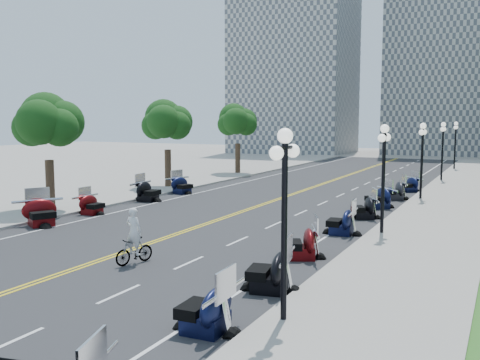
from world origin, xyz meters
The scene contains 49 objects.
ground centered at (0.00, 0.00, 0.00)m, with size 160.00×160.00×0.00m, color gray.
road centered at (0.00, 10.00, 0.00)m, with size 16.00×90.00×0.01m, color #333335.
centerline_yellow_a centered at (-0.12, 10.00, 0.01)m, with size 0.12×90.00×0.00m, color yellow.
centerline_yellow_b centered at (0.12, 10.00, 0.01)m, with size 0.12×90.00×0.00m, color yellow.
edge_line_north centered at (6.40, 10.00, 0.01)m, with size 0.12×90.00×0.00m, color white.
edge_line_south centered at (-6.40, 10.00, 0.01)m, with size 0.12×90.00×0.00m, color white.
lane_dash_3 centered at (3.20, -12.00, 0.01)m, with size 0.12×2.00×0.00m, color white.
lane_dash_4 centered at (3.20, -8.00, 0.01)m, with size 0.12×2.00×0.00m, color white.
lane_dash_5 centered at (3.20, -4.00, 0.01)m, with size 0.12×2.00×0.00m, color white.
lane_dash_6 centered at (3.20, 0.00, 0.01)m, with size 0.12×2.00×0.00m, color white.
lane_dash_7 centered at (3.20, 4.00, 0.01)m, with size 0.12×2.00×0.00m, color white.
lane_dash_8 centered at (3.20, 8.00, 0.01)m, with size 0.12×2.00×0.00m, color white.
lane_dash_9 centered at (3.20, 12.00, 0.01)m, with size 0.12×2.00×0.00m, color white.
lane_dash_10 centered at (3.20, 16.00, 0.01)m, with size 0.12×2.00×0.00m, color white.
lane_dash_11 centered at (3.20, 20.00, 0.01)m, with size 0.12×2.00×0.00m, color white.
lane_dash_12 centered at (3.20, 24.00, 0.01)m, with size 0.12×2.00×0.00m, color white.
lane_dash_13 centered at (3.20, 28.00, 0.01)m, with size 0.12×2.00×0.00m, color white.
lane_dash_14 centered at (3.20, 32.00, 0.01)m, with size 0.12×2.00×0.00m, color white.
lane_dash_15 centered at (3.20, 36.00, 0.01)m, with size 0.12×2.00×0.00m, color white.
lane_dash_16 centered at (3.20, 40.00, 0.01)m, with size 0.12×2.00×0.00m, color white.
lane_dash_17 centered at (3.20, 44.00, 0.01)m, with size 0.12×2.00×0.00m, color white.
lane_dash_18 centered at (3.20, 48.00, 0.01)m, with size 0.12×2.00×0.00m, color white.
lane_dash_19 centered at (3.20, 52.00, 0.01)m, with size 0.12×2.00×0.00m, color white.
sidewalk_north centered at (10.50, 10.00, 0.07)m, with size 5.00×90.00×0.15m, color #9E9991.
sidewalk_south centered at (-10.50, 10.00, 0.07)m, with size 5.00×90.00×0.15m, color #9E9991.
distant_block_a centered at (-18.00, 62.00, 13.00)m, with size 18.00×14.00×26.00m, color gray.
distant_block_b centered at (4.00, 68.00, 15.00)m, with size 16.00×12.00×30.00m, color gray.
street_lamp_1 centered at (8.60, -8.00, 2.60)m, with size 0.50×1.20×4.90m, color black, non-canonical shape.
street_lamp_2 centered at (8.60, 4.00, 2.60)m, with size 0.50×1.20×4.90m, color black, non-canonical shape.
street_lamp_3 centered at (8.60, 16.00, 2.60)m, with size 0.50×1.20×4.90m, color black, non-canonical shape.
street_lamp_4 centered at (8.60, 28.00, 2.60)m, with size 0.50×1.20×4.90m, color black, non-canonical shape.
street_lamp_5 centered at (8.60, 40.00, 2.60)m, with size 0.50×1.20×4.90m, color black, non-canonical shape.
tree_2 centered at (-10.00, 2.00, 4.75)m, with size 4.80×4.80×9.20m, color #235619, non-canonical shape.
tree_3 centered at (-10.00, 14.00, 4.75)m, with size 4.80×4.80×9.20m, color #235619, non-canonical shape.
tree_4 centered at (-10.00, 26.00, 4.75)m, with size 4.80×4.80×9.20m, color #235619, non-canonical shape.
motorcycle_n_3 centered at (7.05, -9.35, 0.69)m, with size 1.97×1.97×1.38m, color black, non-canonical shape.
motorcycle_n_4 centered at (7.19, -5.69, 0.72)m, with size 2.06×2.06×1.44m, color black, non-canonical shape.
motorcycle_n_5 centered at (6.72, -1.53, 0.67)m, with size 1.93×1.93×1.35m, color #590A0C, non-canonical shape.
motorcycle_n_6 centered at (6.86, 3.40, 0.68)m, with size 1.94×1.94×1.36m, color black, non-canonical shape.
motorcycle_n_7 centered at (6.84, 7.81, 0.67)m, with size 1.92×1.92×1.34m, color black, non-canonical shape.
motorcycle_n_8 centered at (6.81, 11.58, 0.72)m, with size 2.06×2.06×1.44m, color black, non-canonical shape.
motorcycle_n_9 centered at (7.02, 15.51, 0.71)m, with size 2.03×2.03×1.42m, color black, non-canonical shape.
motorcycle_n_10 centered at (7.22, 20.06, 0.62)m, with size 1.77×1.77×1.24m, color black, non-canonical shape.
motorcycle_s_5 centered at (-7.12, -1.40, 0.76)m, with size 2.17×2.17×1.52m, color #590A0C, non-canonical shape.
motorcycle_s_6 centered at (-7.16, 2.29, 0.62)m, with size 1.78×1.78×1.25m, color #590A0C, non-canonical shape.
motorcycle_s_7 centered at (-7.26, 7.68, 0.73)m, with size 2.09×2.09×1.47m, color black, non-canonical shape.
motorcycle_s_8 centered at (-7.25, 11.74, 0.68)m, with size 1.95×1.95×1.36m, color black, non-canonical shape.
bicycle centered at (1.47, -5.01, 0.49)m, with size 0.46×1.62×0.97m, color #A51414.
cyclist_rider centered at (1.47, -5.01, 1.85)m, with size 0.64×0.42×1.76m, color white.
Camera 1 is at (13.61, -20.48, 5.30)m, focal length 40.00 mm.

